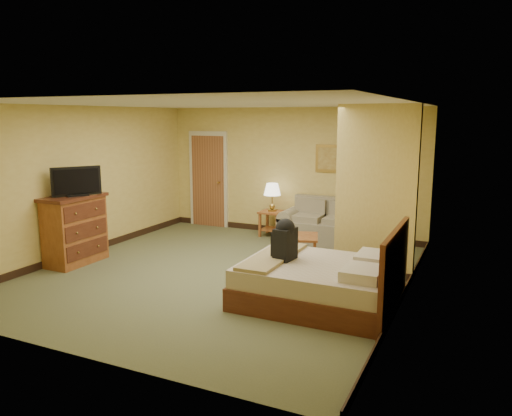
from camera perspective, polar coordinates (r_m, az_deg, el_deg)
The scene contains 17 objects.
floor at distance 7.86m, azimuth -3.98°, elevation -7.50°, with size 6.00×6.00×0.00m, color #585D3C.
ceiling at distance 7.48m, azimuth -4.23°, elevation 11.80°, with size 6.00×6.00×0.00m, color white.
back_wall at distance 10.27m, azimuth 4.08°, elevation 4.16°, with size 5.50×0.02×2.60m, color #D5B95B.
left_wall at distance 9.21m, azimuth -19.25°, elevation 2.88°, with size 0.02×6.00×2.60m, color #D5B95B.
right_wall at distance 6.69m, azimuth 16.97°, elevation 0.36°, with size 0.02×6.00×2.60m, color #D5B95B.
partition at distance 7.69m, azimuth 13.54°, elevation 1.78°, with size 1.20×0.15×2.60m, color #D5B95B.
door at distance 11.11m, azimuth -5.45°, elevation 3.22°, with size 0.94×0.16×2.10m.
baseboard at distance 10.46m, azimuth 3.97°, elevation -2.61°, with size 5.50×0.02×0.12m, color black.
loveseat at distance 9.75m, azimuth 7.89°, elevation -2.32°, with size 1.71×0.80×0.87m.
side_table at distance 10.20m, azimuth 1.85°, elevation -1.32°, with size 0.47×0.47×0.52m.
table_lamp at distance 10.09m, azimuth 1.87°, elevation 2.06°, with size 0.34×0.34×0.57m.
coffee_table at distance 8.53m, azimuth 4.82°, elevation -3.94°, with size 0.84×0.84×0.43m.
wall_picture at distance 9.94m, azimuth 8.77°, elevation 5.59°, with size 0.70×0.04×0.54m.
dresser at distance 8.78m, azimuth -19.99°, elevation -2.30°, with size 0.56×1.07×1.14m.
tv at distance 8.58m, azimuth -19.84°, elevation 2.79°, with size 0.46×0.69×0.48m.
bed at distance 6.61m, azimuth 7.71°, elevation -8.39°, with size 1.98×1.68×1.09m.
backpack at distance 6.62m, azimuth 3.36°, elevation -3.47°, with size 0.26×0.35×0.56m.
Camera 1 is at (3.64, -6.53, 2.42)m, focal length 35.00 mm.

